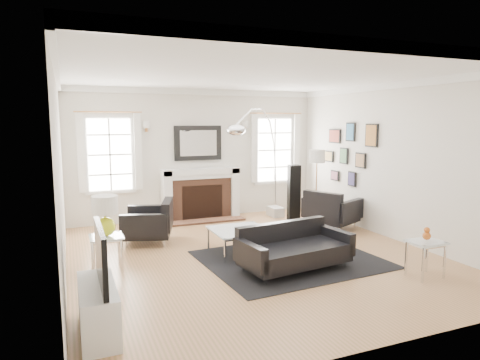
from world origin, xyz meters
name	(u,v)px	position (x,y,z in m)	size (l,w,h in m)	color
floor	(253,256)	(0.00, 0.00, 0.00)	(6.00, 6.00, 0.00)	olive
back_wall	(198,154)	(0.00, 3.00, 1.40)	(5.50, 0.04, 2.80)	silver
front_wall	(389,201)	(0.00, -3.00, 1.40)	(5.50, 0.04, 2.80)	silver
left_wall	(60,177)	(-2.75, 0.00, 1.40)	(0.04, 6.00, 2.80)	silver
right_wall	(394,162)	(2.75, 0.00, 1.40)	(0.04, 6.00, 2.80)	silver
ceiling	(254,75)	(0.00, 0.00, 2.80)	(5.50, 6.00, 0.02)	white
crown_molding	(254,79)	(0.00, 0.00, 2.74)	(5.50, 6.00, 0.12)	white
fireplace	(201,194)	(0.00, 2.79, 0.54)	(1.70, 0.69, 1.11)	white
mantel_mirror	(198,143)	(0.00, 2.95, 1.65)	(1.05, 0.07, 0.75)	black
window_left	(110,154)	(-1.85, 2.95, 1.46)	(1.24, 0.15, 1.62)	white
window_right	(274,150)	(1.85, 2.95, 1.46)	(1.24, 0.15, 1.62)	white
gallery_wall	(349,150)	(2.72, 1.30, 1.53)	(0.04, 1.73, 1.29)	black
tv_unit	(98,302)	(-2.44, -1.70, 0.33)	(0.35, 1.00, 1.09)	white
area_rug	(291,259)	(0.45, -0.41, 0.01)	(2.59, 2.16, 0.01)	black
sofa	(293,250)	(0.28, -0.78, 0.29)	(1.71, 0.96, 0.53)	black
armchair_left	(151,223)	(-1.35, 1.39, 0.34)	(1.04, 1.11, 0.61)	black
armchair_right	(331,211)	(2.14, 1.03, 0.35)	(1.14, 1.20, 0.64)	black
coffee_table	(240,231)	(-0.14, 0.20, 0.36)	(0.88, 0.88, 0.39)	silver
side_table_left	(106,243)	(-2.20, 0.17, 0.40)	(0.46, 0.46, 0.50)	silver
nesting_table	(426,249)	(1.79, -1.74, 0.39)	(0.46, 0.38, 0.50)	silver
gourd_lamp	(105,213)	(-2.20, 0.17, 0.84)	(0.36, 0.36, 0.58)	#C0D21A
orange_vase	(427,234)	(1.79, -1.74, 0.60)	(0.11, 0.11, 0.17)	#C45A19
arc_floor_lamp	(258,160)	(0.91, 1.83, 1.34)	(1.75, 1.62, 2.48)	silver
stick_floor_lamp	(317,160)	(1.93, 1.24, 1.35)	(0.32, 0.32, 1.56)	#BC7B41
speaker_tower	(294,193)	(1.81, 1.93, 0.60)	(0.24, 0.24, 1.20)	black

